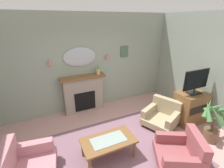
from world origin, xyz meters
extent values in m
cube|color=#C6938E|center=(0.00, 0.00, -0.05)|extent=(6.66, 5.86, 0.10)
cube|color=#93A393|center=(0.00, 2.48, 1.47)|extent=(6.66, 0.10, 2.94)
cube|color=#7F5B6B|center=(0.00, 0.20, 0.01)|extent=(3.20, 2.40, 0.01)
cube|color=gray|center=(-0.22, 2.27, 0.55)|extent=(1.20, 0.28, 1.10)
cube|color=black|center=(-0.22, 2.17, 0.38)|extent=(0.64, 0.12, 0.60)
cube|color=brown|center=(-0.22, 2.25, 1.13)|extent=(1.36, 0.36, 0.06)
cylinder|color=tan|center=(0.28, 2.23, 1.24)|extent=(0.12, 0.12, 0.17)
cone|color=#4C8447|center=(0.28, 2.23, 1.41)|extent=(0.10, 0.10, 0.16)
ellipsoid|color=#B2BCC6|center=(-0.22, 2.40, 1.71)|extent=(0.96, 0.06, 0.56)
cone|color=#D17066|center=(-1.07, 2.35, 1.66)|extent=(0.14, 0.14, 0.14)
cone|color=#D17066|center=(0.63, 2.35, 1.66)|extent=(0.14, 0.14, 0.14)
cube|color=#4C6B56|center=(1.28, 2.41, 1.75)|extent=(0.28, 0.03, 0.36)
cube|color=brown|center=(-0.30, 0.18, 0.42)|extent=(1.10, 0.60, 0.04)
cube|color=#8C9E99|center=(-0.30, 0.18, 0.44)|extent=(0.72, 0.36, 0.01)
cylinder|color=brown|center=(-0.79, -0.06, 0.20)|extent=(0.06, 0.06, 0.40)
cylinder|color=brown|center=(0.19, -0.06, 0.20)|extent=(0.06, 0.06, 0.40)
cylinder|color=brown|center=(-0.79, 0.42, 0.20)|extent=(0.06, 0.06, 0.40)
cylinder|color=brown|center=(0.19, 0.42, 0.20)|extent=(0.06, 0.06, 0.40)
cube|color=#B77A84|center=(-1.72, 0.66, 0.40)|extent=(0.77, 0.27, 0.24)
cylinder|color=brown|center=(-1.38, 0.60, 0.05)|extent=(0.07, 0.07, 0.10)
cylinder|color=brown|center=(-2.06, 0.70, 0.05)|extent=(0.07, 0.07, 0.10)
cube|color=tan|center=(1.40, 0.55, 0.18)|extent=(1.05, 1.05, 0.16)
cube|color=tan|center=(1.71, 0.69, 0.48)|extent=(0.46, 0.80, 0.45)
cube|color=tan|center=(1.27, 0.87, 0.37)|extent=(0.72, 0.41, 0.22)
cube|color=tan|center=(1.54, 0.24, 0.37)|extent=(0.72, 0.41, 0.22)
cylinder|color=brown|center=(0.95, 0.73, 0.05)|extent=(0.06, 0.06, 0.10)
cylinder|color=brown|center=(1.22, 0.11, 0.05)|extent=(0.06, 0.06, 0.10)
cylinder|color=brown|center=(1.58, 1.00, 0.05)|extent=(0.06, 0.06, 0.10)
cylinder|color=brown|center=(1.85, 0.38, 0.05)|extent=(0.06, 0.06, 0.10)
cube|color=#934C51|center=(0.84, -0.56, 0.18)|extent=(1.09, 1.09, 0.16)
cube|color=#934C51|center=(1.14, -0.73, 0.48)|extent=(0.53, 0.78, 0.45)
cube|color=#934C51|center=(1.01, -0.27, 0.37)|extent=(0.70, 0.47, 0.22)
cube|color=#934C51|center=(0.68, -0.86, 0.37)|extent=(0.70, 0.47, 0.22)
cylinder|color=brown|center=(0.71, -0.10, 0.05)|extent=(0.06, 0.06, 0.10)
cylinder|color=brown|center=(1.30, -0.43, 0.05)|extent=(0.06, 0.06, 0.10)
cube|color=brown|center=(2.28, 0.39, 0.45)|extent=(0.80, 0.56, 0.90)
cube|color=black|center=(2.28, 0.10, 0.54)|extent=(0.68, 0.02, 0.20)
cube|color=black|center=(2.28, 0.37, 0.92)|extent=(0.36, 0.24, 0.03)
cylinder|color=black|center=(2.28, 0.37, 0.98)|extent=(0.04, 0.04, 0.10)
cube|color=black|center=(2.28, 0.37, 1.29)|extent=(0.84, 0.04, 0.52)
cube|color=black|center=(2.28, 0.35, 1.29)|extent=(0.80, 0.01, 0.48)
cylinder|color=brown|center=(2.13, -0.40, 0.15)|extent=(0.34, 0.34, 0.30)
cylinder|color=brown|center=(2.13, -0.40, 0.45)|extent=(0.06, 0.06, 0.32)
cone|color=#4C8447|center=(2.32, -0.42, 0.80)|extent=(0.17, 0.47, 0.39)
cone|color=#4C8447|center=(2.26, -0.26, 0.80)|extent=(0.43, 0.42, 0.36)
cone|color=#4C8447|center=(2.06, -0.22, 0.80)|extent=(0.44, 0.27, 0.43)
cone|color=#4C8447|center=(1.96, -0.31, 0.80)|extent=(0.30, 0.41, 0.45)
cone|color=#4C8447|center=(1.97, -0.50, 0.80)|extent=(0.31, 0.39, 0.46)
cone|color=#4C8447|center=(2.08, -0.58, 0.80)|extent=(0.42, 0.22, 0.45)
camera|label=1|loc=(-1.36, -2.23, 2.73)|focal=25.84mm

